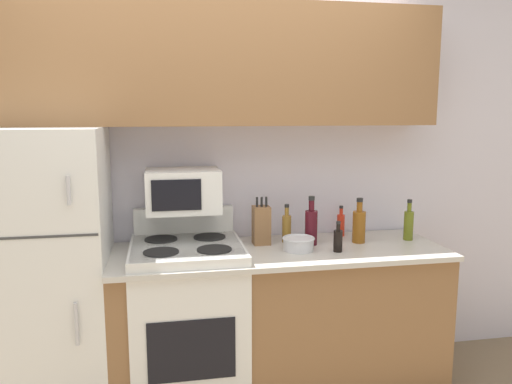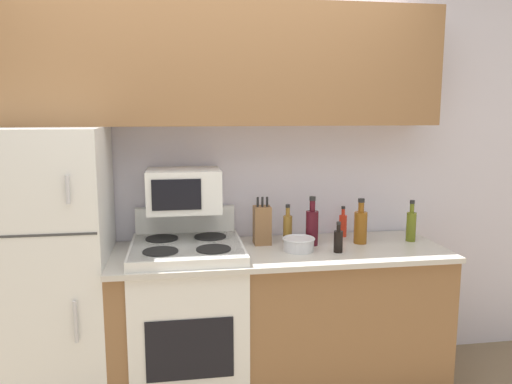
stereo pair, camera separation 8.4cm
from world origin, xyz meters
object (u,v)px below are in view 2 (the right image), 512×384
(bottle_vinegar, at_px, (288,228))
(stove, at_px, (188,319))
(knife_block, at_px, (262,225))
(bottle_soy_sauce, at_px, (338,240))
(bowl, at_px, (299,244))
(microwave, at_px, (184,190))
(bottle_hot_sauce, at_px, (343,225))
(bottle_wine_red, at_px, (312,226))
(bottle_olive_oil, at_px, (411,225))
(bottle_whiskey, at_px, (361,226))
(refrigerator, at_px, (41,273))

(bottle_vinegar, bearing_deg, stove, -166.87)
(knife_block, relative_size, bottle_soy_sauce, 1.64)
(stove, bearing_deg, bowl, -4.34)
(bottle_soy_sauce, bearing_deg, microwave, 162.93)
(bottle_hot_sauce, bearing_deg, bottle_wine_red, -145.99)
(bowl, bearing_deg, bottle_wine_red, 45.19)
(stove, height_order, bottle_olive_oil, bottle_olive_oil)
(bottle_whiskey, bearing_deg, knife_block, 172.55)
(bottle_whiskey, bearing_deg, microwave, 174.99)
(bottle_hot_sauce, distance_m, bottle_wine_red, 0.31)
(stove, xyz_separation_m, bowl, (0.65, -0.05, 0.44))
(knife_block, xyz_separation_m, bottle_whiskey, (0.60, -0.08, -0.01))
(bowl, height_order, bottle_olive_oil, bottle_olive_oil)
(knife_block, height_order, bottle_hot_sauce, knife_block)
(bottle_vinegar, xyz_separation_m, bottle_whiskey, (0.44, -0.09, 0.02))
(bottle_whiskey, height_order, bottle_olive_oil, bottle_whiskey)
(refrigerator, xyz_separation_m, bowl, (1.45, -0.06, 0.12))
(bottle_vinegar, height_order, bottle_olive_oil, bottle_olive_oil)
(microwave, distance_m, bottle_olive_oil, 1.43)
(bottle_whiskey, bearing_deg, bottle_wine_red, 178.76)
(refrigerator, bearing_deg, bottle_olive_oil, 1.20)
(bottle_vinegar, bearing_deg, bottle_wine_red, -32.49)
(bowl, relative_size, bottle_vinegar, 0.80)
(microwave, xyz_separation_m, bottle_hot_sauce, (1.02, 0.08, -0.27))
(knife_block, height_order, bottle_wine_red, bottle_wine_red)
(knife_block, relative_size, bottle_wine_red, 0.98)
(stove, xyz_separation_m, bottle_vinegar, (0.63, 0.15, 0.49))
(knife_block, distance_m, bowl, 0.27)
(bottle_vinegar, bearing_deg, microwave, 179.73)
(knife_block, height_order, bottle_whiskey, knife_block)
(refrigerator, bearing_deg, knife_block, 5.54)
(stove, xyz_separation_m, bottle_hot_sauce, (1.01, 0.23, 0.48))
(refrigerator, xyz_separation_m, bottle_olive_oil, (2.21, 0.05, 0.18))
(bottle_vinegar, relative_size, bottle_whiskey, 0.86)
(microwave, height_order, bowl, microwave)
(bowl, distance_m, bottle_wine_red, 0.17)
(bowl, relative_size, bottle_whiskey, 0.68)
(refrigerator, relative_size, bottle_wine_red, 5.35)
(refrigerator, height_order, microwave, refrigerator)
(microwave, distance_m, bottle_vinegar, 0.68)
(stove, height_order, bottle_whiskey, bottle_whiskey)
(refrigerator, distance_m, bottle_olive_oil, 2.21)
(knife_block, bearing_deg, bottle_wine_red, -13.70)
(microwave, bearing_deg, refrigerator, -170.18)
(microwave, bearing_deg, bottle_wine_red, -6.51)
(bowl, bearing_deg, microwave, 163.20)
(bowl, distance_m, bottle_olive_oil, 0.76)
(bottle_wine_red, bearing_deg, bottle_vinegar, 147.51)
(refrigerator, xyz_separation_m, bottle_whiskey, (1.87, 0.04, 0.19))
(stove, distance_m, bottle_whiskey, 1.18)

